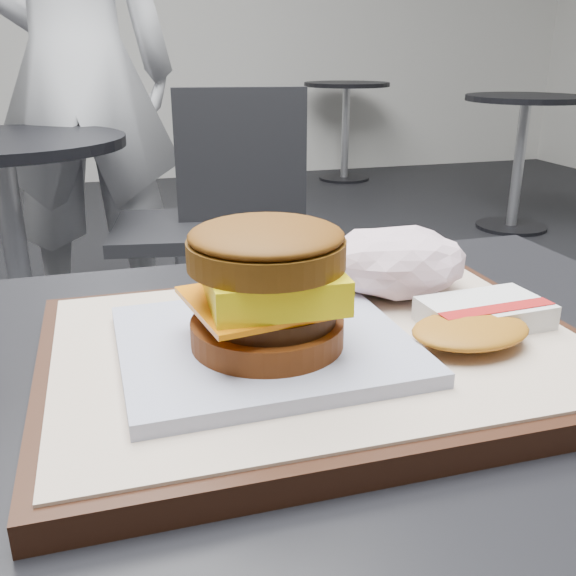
{
  "coord_description": "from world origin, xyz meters",
  "views": [
    {
      "loc": [
        -0.08,
        -0.35,
        0.98
      ],
      "look_at": [
        0.03,
        0.03,
        0.83
      ],
      "focal_mm": 40.0,
      "sensor_mm": 36.0,
      "label": 1
    }
  ],
  "objects_px": {
    "crumpled_wrapper": "(395,262)",
    "neighbor_table": "(9,207)",
    "patron": "(76,69)",
    "serving_tray": "(319,353)",
    "hash_brown": "(478,320)",
    "neighbor_chair": "(204,213)",
    "breakfast_sandwich": "(267,300)"
  },
  "relations": [
    {
      "from": "crumpled_wrapper",
      "to": "neighbor_table",
      "type": "xyz_separation_m",
      "value": [
        -0.5,
        1.54,
        -0.27
      ]
    },
    {
      "from": "patron",
      "to": "serving_tray",
      "type": "bearing_deg",
      "value": 101.61
    },
    {
      "from": "serving_tray",
      "to": "hash_brown",
      "type": "height_order",
      "value": "hash_brown"
    },
    {
      "from": "neighbor_chair",
      "to": "patron",
      "type": "height_order",
      "value": "patron"
    },
    {
      "from": "hash_brown",
      "to": "neighbor_table",
      "type": "relative_size",
      "value": 0.16
    },
    {
      "from": "crumpled_wrapper",
      "to": "patron",
      "type": "distance_m",
      "value": 1.97
    },
    {
      "from": "hash_brown",
      "to": "patron",
      "type": "distance_m",
      "value": 2.07
    },
    {
      "from": "neighbor_chair",
      "to": "crumpled_wrapper",
      "type": "bearing_deg",
      "value": -92.49
    },
    {
      "from": "breakfast_sandwich",
      "to": "neighbor_chair",
      "type": "height_order",
      "value": "breakfast_sandwich"
    },
    {
      "from": "serving_tray",
      "to": "breakfast_sandwich",
      "type": "relative_size",
      "value": 1.96
    },
    {
      "from": "neighbor_chair",
      "to": "hash_brown",
      "type": "bearing_deg",
      "value": -91.53
    },
    {
      "from": "neighbor_table",
      "to": "neighbor_chair",
      "type": "relative_size",
      "value": 0.85
    },
    {
      "from": "serving_tray",
      "to": "patron",
      "type": "relative_size",
      "value": 0.21
    },
    {
      "from": "serving_tray",
      "to": "neighbor_chair",
      "type": "height_order",
      "value": "neighbor_chair"
    },
    {
      "from": "neighbor_table",
      "to": "neighbor_chair",
      "type": "distance_m",
      "value": 0.57
    },
    {
      "from": "neighbor_chair",
      "to": "neighbor_table",
      "type": "bearing_deg",
      "value": 173.33
    },
    {
      "from": "hash_brown",
      "to": "serving_tray",
      "type": "bearing_deg",
      "value": 168.99
    },
    {
      "from": "breakfast_sandwich",
      "to": "crumpled_wrapper",
      "type": "xyz_separation_m",
      "value": [
        0.13,
        0.08,
        -0.01
      ]
    },
    {
      "from": "neighbor_table",
      "to": "crumpled_wrapper",
      "type": "bearing_deg",
      "value": -72.07
    },
    {
      "from": "hash_brown",
      "to": "patron",
      "type": "relative_size",
      "value": 0.07
    },
    {
      "from": "neighbor_table",
      "to": "hash_brown",
      "type": "bearing_deg",
      "value": -72.32
    },
    {
      "from": "serving_tray",
      "to": "patron",
      "type": "bearing_deg",
      "value": 95.32
    },
    {
      "from": "serving_tray",
      "to": "neighbor_table",
      "type": "distance_m",
      "value": 1.68
    },
    {
      "from": "hash_brown",
      "to": "neighbor_chair",
      "type": "xyz_separation_m",
      "value": [
        0.04,
        1.57,
        -0.29
      ]
    },
    {
      "from": "crumpled_wrapper",
      "to": "neighbor_chair",
      "type": "bearing_deg",
      "value": 87.51
    },
    {
      "from": "breakfast_sandwich",
      "to": "neighbor_table",
      "type": "xyz_separation_m",
      "value": [
        -0.37,
        1.62,
        -0.28
      ]
    },
    {
      "from": "breakfast_sandwich",
      "to": "crumpled_wrapper",
      "type": "height_order",
      "value": "breakfast_sandwich"
    },
    {
      "from": "breakfast_sandwich",
      "to": "patron",
      "type": "xyz_separation_m",
      "value": [
        -0.15,
        2.03,
        0.09
      ]
    },
    {
      "from": "patron",
      "to": "neighbor_table",
      "type": "bearing_deg",
      "value": 68.06
    },
    {
      "from": "hash_brown",
      "to": "crumpled_wrapper",
      "type": "distance_m",
      "value": 0.1
    },
    {
      "from": "serving_tray",
      "to": "crumpled_wrapper",
      "type": "distance_m",
      "value": 0.12
    },
    {
      "from": "serving_tray",
      "to": "breakfast_sandwich",
      "type": "distance_m",
      "value": 0.07
    }
  ]
}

